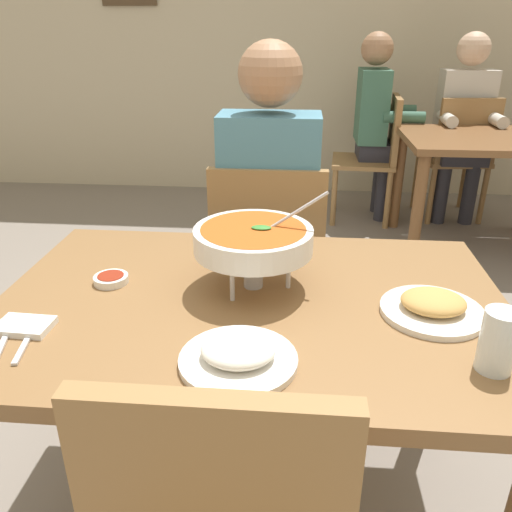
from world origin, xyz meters
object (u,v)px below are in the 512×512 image
(curry_bowl, at_px, (253,240))
(drink_glass, at_px, (497,344))
(sauce_dish, at_px, (111,279))
(chair_bg_right, at_px, (459,152))
(chair_bg_middle, at_px, (377,152))
(chair_diner_main, at_px, (268,260))
(appetizer_plate, at_px, (433,307))
(dining_table_far, at_px, (484,157))
(diner_main, at_px, (269,200))
(rice_plate, at_px, (238,355))
(patron_bg_middle, at_px, (377,117))
(dining_table_main, at_px, (251,336))
(patron_bg_right, at_px, (464,119))

(curry_bowl, distance_m, drink_glass, 0.60)
(sauce_dish, relative_size, chair_bg_right, 0.10)
(sauce_dish, distance_m, chair_bg_middle, 2.79)
(chair_diner_main, xyz_separation_m, appetizer_plate, (0.43, -0.75, 0.24))
(dining_table_far, bearing_deg, chair_bg_middle, 139.77)
(curry_bowl, xyz_separation_m, dining_table_far, (1.25, 2.07, -0.26))
(chair_diner_main, relative_size, diner_main, 0.69)
(chair_diner_main, relative_size, rice_plate, 3.75)
(chair_bg_right, bearing_deg, patron_bg_middle, 175.92)
(dining_table_main, relative_size, drink_glass, 9.71)
(dining_table_main, bearing_deg, rice_plate, -90.02)
(chair_bg_right, bearing_deg, sauce_dish, -121.85)
(curry_bowl, distance_m, dining_table_far, 2.43)
(chair_diner_main, xyz_separation_m, sauce_dish, (-0.38, -0.65, 0.23))
(appetizer_plate, bearing_deg, rice_plate, -151.88)
(chair_diner_main, height_order, dining_table_far, chair_diner_main)
(appetizer_plate, relative_size, patron_bg_right, 0.18)
(curry_bowl, bearing_deg, chair_diner_main, 90.03)
(chair_diner_main, xyz_separation_m, curry_bowl, (0.00, -0.64, 0.35))
(diner_main, bearing_deg, drink_glass, -62.93)
(drink_glass, relative_size, patron_bg_right, 0.10)
(curry_bowl, distance_m, rice_plate, 0.35)
(diner_main, bearing_deg, sauce_dish, -118.65)
(appetizer_plate, height_order, sauce_dish, appetizer_plate)
(curry_bowl, height_order, drink_glass, curry_bowl)
(chair_diner_main, distance_m, diner_main, 0.24)
(diner_main, xyz_separation_m, rice_plate, (-0.00, -1.01, 0.00))
(drink_glass, xyz_separation_m, chair_bg_middle, (0.16, 2.88, -0.28))
(appetizer_plate, relative_size, chair_bg_right, 0.27)
(patron_bg_right, bearing_deg, chair_diner_main, -122.42)
(chair_bg_middle, bearing_deg, curry_bowl, -104.46)
(dining_table_main, bearing_deg, chair_bg_right, 64.95)
(diner_main, relative_size, patron_bg_right, 1.00)
(dining_table_main, distance_m, chair_bg_right, 2.95)
(chair_diner_main, distance_m, drink_glass, 1.11)
(dining_table_main, xyz_separation_m, dining_table_far, (1.25, 2.14, -0.02))
(curry_bowl, bearing_deg, rice_plate, -90.08)
(appetizer_plate, height_order, chair_bg_middle, chair_bg_middle)
(diner_main, distance_m, chair_bg_right, 2.31)
(appetizer_plate, height_order, chair_bg_right, chair_bg_right)
(chair_bg_middle, relative_size, patron_bg_middle, 0.69)
(chair_diner_main, height_order, diner_main, diner_main)
(dining_table_main, bearing_deg, chair_bg_middle, 75.90)
(drink_glass, xyz_separation_m, dining_table_far, (0.74, 2.38, -0.19))
(drink_glass, relative_size, patron_bg_middle, 0.10)
(dining_table_main, height_order, patron_bg_middle, patron_bg_middle)
(sauce_dish, xyz_separation_m, chair_bg_right, (1.62, 2.62, -0.23))
(appetizer_plate, xyz_separation_m, chair_bg_right, (0.82, 2.71, -0.24))
(dining_table_main, height_order, dining_table_far, same)
(dining_table_main, xyz_separation_m, sauce_dish, (-0.38, 0.06, 0.12))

